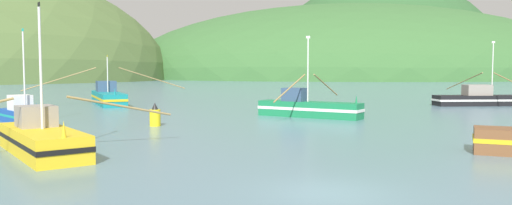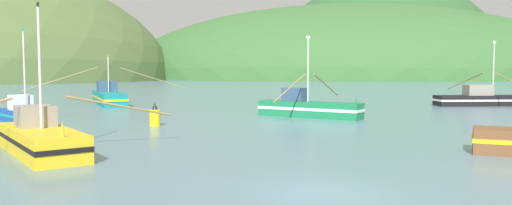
# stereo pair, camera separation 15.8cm
# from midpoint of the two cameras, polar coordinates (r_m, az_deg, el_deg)

# --- Properties ---
(ground_plane) EXTENTS (600.00, 600.00, 0.00)m
(ground_plane) POSITION_cam_midpoint_polar(r_m,az_deg,el_deg) (16.60, 8.26, -10.37)
(ground_plane) COLOR slate
(hill_far_left) EXTENTS (123.72, 98.98, 101.54)m
(hill_far_left) POSITION_cam_midpoint_polar(r_m,az_deg,el_deg) (265.94, 14.38, 2.91)
(hill_far_left) COLOR #2D562D
(hill_far_left) RESTS_ON ground
(hill_far_center) EXTENTS (218.96, 175.17, 68.68)m
(hill_far_center) POSITION_cam_midpoint_polar(r_m,az_deg,el_deg) (245.01, 10.38, 2.89)
(hill_far_center) COLOR #386633
(hill_far_center) RESTS_ON ground
(fishing_boat_green) EXTENTS (8.92, 10.70, 6.87)m
(fishing_boat_green) POSITION_cam_midpoint_polar(r_m,az_deg,el_deg) (41.93, 5.92, -0.58)
(fishing_boat_green) COLOR #197A47
(fishing_boat_green) RESTS_ON ground
(fishing_boat_blue) EXTENTS (5.94, 5.76, 7.07)m
(fishing_boat_blue) POSITION_cam_midpoint_polar(r_m,az_deg,el_deg) (41.18, -25.60, -1.21)
(fishing_boat_blue) COLOR #19479E
(fishing_boat_blue) RESTS_ON ground
(fishing_boat_teal) EXTENTS (16.34, 11.91, 5.70)m
(fishing_boat_teal) POSITION_cam_midpoint_polar(r_m,az_deg,el_deg) (59.59, -16.89, 0.66)
(fishing_boat_teal) COLOR #147F84
(fishing_boat_teal) RESTS_ON ground
(fishing_boat_black) EXTENTS (12.06, 19.86, 7.16)m
(fishing_boat_black) POSITION_cam_midpoint_polar(r_m,az_deg,el_deg) (60.55, 25.08, 0.39)
(fishing_boat_black) COLOR black
(fishing_boat_black) RESTS_ON ground
(fishing_boat_yellow) EXTENTS (10.51, 8.77, 7.21)m
(fishing_boat_yellow) POSITION_cam_midpoint_polar(r_m,az_deg,el_deg) (25.79, -23.80, -3.83)
(fishing_boat_yellow) COLOR gold
(fishing_boat_yellow) RESTS_ON ground
(channel_buoy) EXTENTS (0.78, 0.78, 1.70)m
(channel_buoy) POSITION_cam_midpoint_polar(r_m,az_deg,el_deg) (35.81, -11.77, -1.58)
(channel_buoy) COLOR yellow
(channel_buoy) RESTS_ON ground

